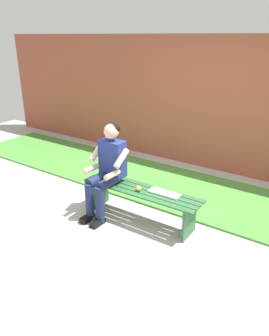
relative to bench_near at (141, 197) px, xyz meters
name	(u,v)px	position (x,y,z in m)	size (l,w,h in m)	color
ground_plane	(27,228)	(1.11, 1.00, -0.36)	(10.00, 7.00, 0.04)	#B2B2AD
grass_strip	(179,188)	(0.00, -1.11, -0.32)	(9.00, 1.53, 0.03)	#478C38
brick_wall	(189,102)	(0.50, -2.34, 0.83)	(9.50, 0.24, 2.33)	#9E4C38
bench_near	(141,197)	(0.00, 0.00, 0.00)	(1.65, 0.41, 0.45)	#2D6038
person_seated	(107,167)	(0.48, 0.10, 0.35)	(0.50, 0.69, 1.25)	navy
apple	(138,188)	(0.00, 0.06, 0.15)	(0.07, 0.07, 0.07)	gold
book_open	(164,193)	(-0.32, -0.06, 0.12)	(0.41, 0.16, 0.02)	white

